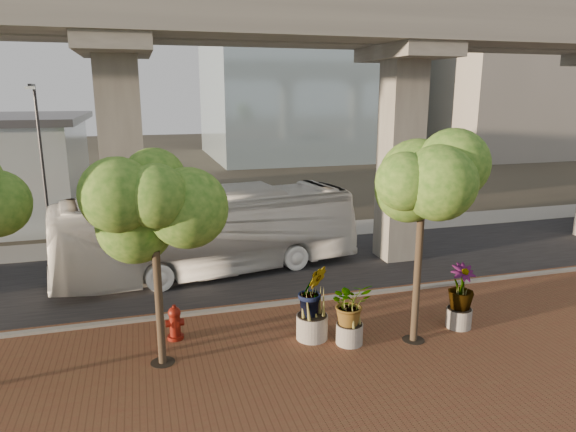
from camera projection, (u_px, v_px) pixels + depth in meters
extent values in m
plane|color=#352F26|center=(285.00, 285.00, 20.88)|extent=(160.00, 160.00, 0.00)
cube|color=brown|center=(369.00, 391.00, 13.40)|extent=(70.00, 13.00, 0.06)
cube|color=black|center=(273.00, 269.00, 22.74)|extent=(90.00, 8.00, 0.04)
cube|color=gray|center=(300.00, 302.00, 18.99)|extent=(70.00, 0.25, 0.16)
cube|color=gray|center=(247.00, 236.00, 27.87)|extent=(90.00, 3.00, 0.06)
cube|color=gray|center=(282.00, 12.00, 18.79)|extent=(72.00, 2.40, 1.80)
cube|color=gray|center=(262.00, 23.00, 21.77)|extent=(72.00, 2.40, 1.80)
cube|color=gray|center=(505.00, 55.00, 61.99)|extent=(18.00, 16.00, 24.00)
imported|color=white|center=(211.00, 233.00, 21.89)|extent=(13.22, 4.96, 3.60)
cylinder|color=maroon|center=(176.00, 337.00, 16.18)|extent=(0.51, 0.51, 0.11)
cylinder|color=maroon|center=(175.00, 325.00, 16.09)|extent=(0.34, 0.34, 0.82)
sphere|color=maroon|center=(174.00, 313.00, 15.99)|extent=(0.40, 0.40, 0.40)
cylinder|color=maroon|center=(174.00, 307.00, 15.95)|extent=(0.11, 0.11, 0.14)
cylinder|color=maroon|center=(175.00, 323.00, 16.07)|extent=(0.57, 0.23, 0.23)
cylinder|color=#A3A093|center=(349.00, 334.00, 15.83)|extent=(0.83, 0.83, 0.64)
imported|color=#295C18|center=(350.00, 303.00, 15.59)|extent=(1.84, 1.84, 1.38)
cylinder|color=#A7A297|center=(459.00, 318.00, 16.94)|extent=(0.83, 0.83, 0.64)
imported|color=#295C18|center=(461.00, 287.00, 16.69)|extent=(2.02, 2.02, 1.51)
cylinder|color=#B0AA9F|center=(312.00, 327.00, 16.14)|extent=(0.99, 0.99, 0.77)
imported|color=#295C18|center=(312.00, 291.00, 15.86)|extent=(2.21, 2.21, 1.66)
cylinder|color=#483B29|center=(159.00, 308.00, 14.37)|extent=(0.22, 0.22, 3.35)
cylinder|color=black|center=(163.00, 362.00, 14.76)|extent=(0.70, 0.70, 0.01)
cylinder|color=#483B29|center=(417.00, 276.00, 15.60)|extent=(0.22, 0.22, 4.27)
cylinder|color=black|center=(413.00, 340.00, 16.10)|extent=(0.70, 0.70, 0.01)
cylinder|color=#313237|center=(43.00, 173.00, 23.97)|extent=(0.14, 0.14, 7.88)
cube|color=#313237|center=(32.00, 86.00, 22.59)|extent=(0.15, 0.99, 0.15)
cube|color=silver|center=(30.00, 88.00, 22.15)|extent=(0.39, 0.20, 0.12)
cylinder|color=#29292D|center=(395.00, 167.00, 27.36)|extent=(0.13, 0.13, 7.39)
cube|color=#29292D|center=(403.00, 96.00, 26.07)|extent=(0.14, 0.92, 0.14)
cube|color=silver|center=(408.00, 98.00, 25.66)|extent=(0.37, 0.18, 0.11)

